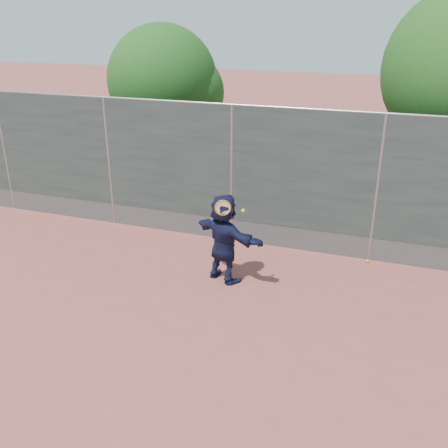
% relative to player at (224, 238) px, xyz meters
% --- Properties ---
extents(ground, '(80.00, 80.00, 0.00)m').
position_rel_player_xyz_m(ground, '(-0.45, -1.73, -0.86)').
color(ground, '#9E4C42').
rests_on(ground, ground).
extents(player, '(1.65, 1.12, 1.71)m').
position_rel_player_xyz_m(player, '(0.00, 0.00, 0.00)').
color(player, '#15193A').
rests_on(player, ground).
extents(ball_ground, '(0.07, 0.07, 0.07)m').
position_rel_player_xyz_m(ball_ground, '(2.54, 1.62, -0.82)').
color(ball_ground, '#AAD32F').
rests_on(ball_ground, ground).
extents(fence, '(20.00, 0.06, 3.03)m').
position_rel_player_xyz_m(fence, '(-0.45, 1.77, 0.73)').
color(fence, '#38423D').
rests_on(fence, ground).
extents(swing_action, '(0.57, 0.19, 0.51)m').
position_rel_player_xyz_m(swing_action, '(0.09, -0.21, 0.67)').
color(swing_action, orange).
rests_on(swing_action, ground).
extents(tree_left, '(3.15, 3.00, 4.53)m').
position_rel_player_xyz_m(tree_left, '(-3.30, 4.83, 2.08)').
color(tree_left, '#382314').
rests_on(tree_left, ground).
extents(weed_clump, '(0.68, 0.07, 0.30)m').
position_rel_player_xyz_m(weed_clump, '(-0.16, 1.66, -0.72)').
color(weed_clump, '#387226').
rests_on(weed_clump, ground).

